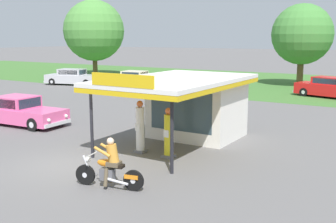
# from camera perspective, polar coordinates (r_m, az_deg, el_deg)

# --- Properties ---
(ground_plane) EXTENTS (300.00, 300.00, 0.00)m
(ground_plane) POSITION_cam_1_polar(r_m,az_deg,el_deg) (15.51, -13.47, -7.06)
(ground_plane) COLOR #5B5959
(grass_verge_strip) EXTENTS (120.00, 24.00, 0.01)m
(grass_verge_strip) POSITION_cam_1_polar(r_m,az_deg,el_deg) (41.97, 16.96, 3.60)
(grass_verge_strip) COLOR #3D6B2D
(grass_verge_strip) RESTS_ON ground
(service_station_kiosk) EXTENTS (4.45, 7.37, 3.32)m
(service_station_kiosk) POSITION_cam_1_polar(r_m,az_deg,el_deg) (18.44, 3.32, 1.41)
(service_station_kiosk) COLOR silver
(service_station_kiosk) RESTS_ON ground
(gas_pump_nearside) EXTENTS (0.44, 0.44, 2.09)m
(gas_pump_nearside) POSITION_cam_1_polar(r_m,az_deg,el_deg) (16.37, -3.89, -2.40)
(gas_pump_nearside) COLOR slate
(gas_pump_nearside) RESTS_ON ground
(gas_pump_offside) EXTENTS (0.44, 0.44, 1.93)m
(gas_pump_offside) POSITION_cam_1_polar(r_m,az_deg,el_deg) (15.67, 0.07, -3.25)
(gas_pump_offside) COLOR slate
(gas_pump_offside) RESTS_ON ground
(motorcycle_with_rider) EXTENTS (2.24, 0.78, 1.58)m
(motorcycle_with_rider) POSITION_cam_1_polar(r_m,az_deg,el_deg) (12.71, -8.07, -7.66)
(motorcycle_with_rider) COLOR black
(motorcycle_with_rider) RESTS_ON ground
(featured_classic_sedan) EXTENTS (4.98, 2.27, 1.50)m
(featured_classic_sedan) POSITION_cam_1_polar(r_m,az_deg,el_deg) (22.93, -19.62, -0.05)
(featured_classic_sedan) COLOR #E55993
(featured_classic_sedan) RESTS_ON ground
(parked_car_back_row_centre) EXTENTS (5.64, 2.30, 1.52)m
(parked_car_back_row_centre) POSITION_cam_1_polar(r_m,az_deg,el_deg) (33.05, 0.92, 3.59)
(parked_car_back_row_centre) COLOR #993819
(parked_car_back_row_centre) RESTS_ON ground
(parked_car_second_row_spare) EXTENTS (5.77, 3.20, 1.54)m
(parked_car_second_row_spare) POSITION_cam_1_polar(r_m,az_deg,el_deg) (40.96, -13.03, 4.62)
(parked_car_second_row_spare) COLOR #B7B7BC
(parked_car_second_row_spare) RESTS_ON ground
(parked_car_back_row_centre_right) EXTENTS (5.79, 3.15, 1.57)m
(parked_car_back_row_centre_right) POSITION_cam_1_polar(r_m,az_deg,el_deg) (33.69, 21.71, 3.01)
(parked_car_back_row_centre_right) COLOR red
(parked_car_back_row_centre_right) RESTS_ON ground
(parked_car_back_row_right) EXTENTS (4.98, 2.40, 1.49)m
(parked_car_back_row_right) POSITION_cam_1_polar(r_m,az_deg,el_deg) (38.15, -4.43, 4.44)
(parked_car_back_row_right) COLOR beige
(parked_car_back_row_right) RESTS_ON ground
(tree_oak_far_right) EXTENTS (5.62, 5.62, 7.64)m
(tree_oak_far_right) POSITION_cam_1_polar(r_m,az_deg,el_deg) (40.66, 18.12, 10.13)
(tree_oak_far_right) COLOR brown
(tree_oak_far_right) RESTS_ON ground
(tree_oak_left) EXTENTS (7.19, 7.19, 8.93)m
(tree_oak_left) POSITION_cam_1_polar(r_m,az_deg,el_deg) (50.47, -10.22, 10.98)
(tree_oak_left) COLOR brown
(tree_oak_left) RESTS_ON ground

